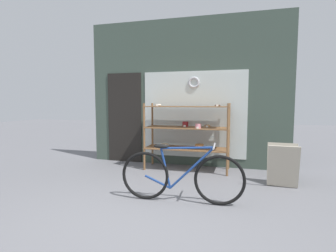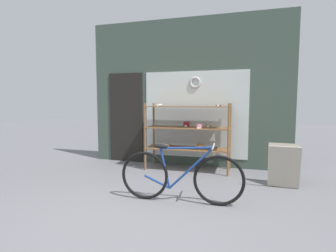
{
  "view_description": "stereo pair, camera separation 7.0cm",
  "coord_description": "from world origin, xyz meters",
  "views": [
    {
      "loc": [
        1.18,
        -2.93,
        1.43
      ],
      "look_at": [
        0.06,
        1.16,
        1.04
      ],
      "focal_mm": 28.0,
      "sensor_mm": 36.0,
      "label": 1
    },
    {
      "loc": [
        1.25,
        -2.91,
        1.43
      ],
      "look_at": [
        0.06,
        1.16,
        1.04
      ],
      "focal_mm": 28.0,
      "sensor_mm": 36.0,
      "label": 2
    }
  ],
  "objects": [
    {
      "name": "ground_plane",
      "position": [
        0.0,
        0.0,
        0.0
      ],
      "size": [
        30.0,
        30.0,
        0.0
      ],
      "primitive_type": "plane",
      "color": "slate"
    },
    {
      "name": "sandwich_board",
      "position": [
        1.9,
        1.73,
        0.37
      ],
      "size": [
        0.51,
        0.41,
        0.72
      ],
      "rotation": [
        0.0,
        0.0,
        -0.07
      ],
      "color": "#B2A893",
      "rests_on": "ground_plane"
    },
    {
      "name": "storefront_facade",
      "position": [
        -0.05,
        2.86,
        1.58
      ],
      "size": [
        4.49,
        0.13,
        3.26
      ],
      "color": "#3D4C42",
      "rests_on": "ground_plane"
    },
    {
      "name": "bicycle",
      "position": [
        0.4,
        0.63,
        0.38
      ],
      "size": [
        1.78,
        0.46,
        0.84
      ],
      "rotation": [
        0.0,
        0.0,
        0.05
      ],
      "color": "black",
      "rests_on": "ground_plane"
    },
    {
      "name": "display_case",
      "position": [
        0.12,
        2.43,
        0.85
      ],
      "size": [
        1.74,
        0.58,
        1.4
      ],
      "color": "brown",
      "rests_on": "ground_plane"
    }
  ]
}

